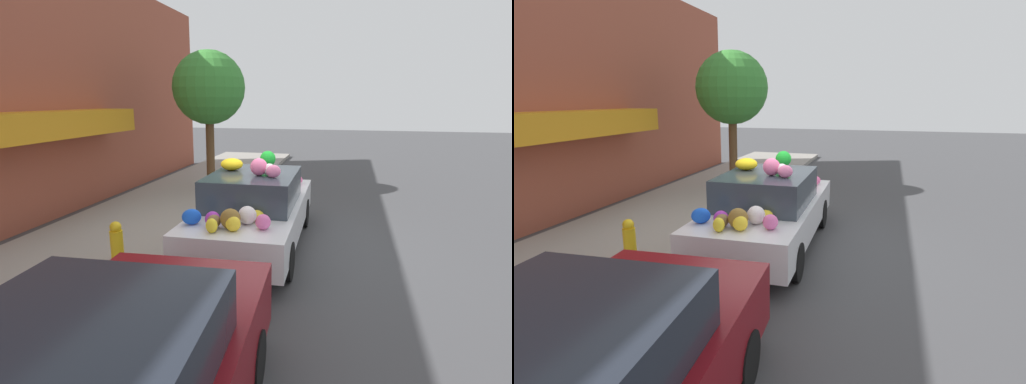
# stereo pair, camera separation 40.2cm
# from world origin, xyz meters

# --- Properties ---
(ground_plane) EXTENTS (60.00, 60.00, 0.00)m
(ground_plane) POSITION_xyz_m (0.00, 0.00, 0.00)
(ground_plane) COLOR #424244
(sidewalk_curb) EXTENTS (24.00, 3.20, 0.14)m
(sidewalk_curb) POSITION_xyz_m (0.00, 2.70, 0.07)
(sidewalk_curb) COLOR gray
(sidewalk_curb) RESTS_ON ground
(building_facade) EXTENTS (18.00, 1.20, 5.89)m
(building_facade) POSITION_xyz_m (0.04, 4.91, 2.90)
(building_facade) COLOR #9E4C38
(building_facade) RESTS_ON ground
(street_tree) EXTENTS (2.03, 2.03, 3.89)m
(street_tree) POSITION_xyz_m (3.93, 2.20, 2.98)
(street_tree) COLOR brown
(street_tree) RESTS_ON sidewalk_curb
(fire_hydrant) EXTENTS (0.20, 0.20, 0.70)m
(fire_hydrant) POSITION_xyz_m (-1.66, 1.78, 0.48)
(fire_hydrant) COLOR gold
(fire_hydrant) RESTS_ON sidewalk_curb
(art_car) EXTENTS (4.39, 1.78, 1.72)m
(art_car) POSITION_xyz_m (-0.06, -0.08, 0.74)
(art_car) COLOR silver
(art_car) RESTS_ON ground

